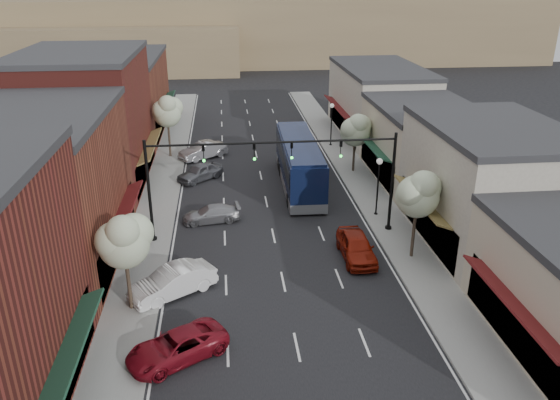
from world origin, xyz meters
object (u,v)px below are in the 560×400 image
object	(u,v)px
tree_right_near	(419,192)
tree_right_far	(356,129)
red_hatchback	(356,246)
tree_left_near	(124,239)
signal_mast_right	(358,169)
parked_car_c	(211,214)
parked_car_b	(173,282)
coach_bus	(299,163)
parked_car_d	(200,172)
signal_mast_left	(185,175)
lamp_post_near	(378,177)
parked_car_a	(177,347)
tree_left_far	(167,111)
lamp_post_far	(332,118)
parked_car_e	(203,150)

from	to	relation	value
tree_right_near	tree_right_far	distance (m)	16.01
red_hatchback	tree_left_near	bearing A→B (deg)	-161.72
signal_mast_right	tree_right_near	xyz separation A→B (m)	(2.73, -4.05, -0.17)
tree_right_near	parked_car_c	world-z (taller)	tree_right_near
tree_right_near	parked_car_b	distance (m)	15.23
coach_bus	parked_car_d	xyz separation A→B (m)	(-8.27, 2.26, -1.31)
signal_mast_left	lamp_post_near	distance (m)	13.75
lamp_post_near	parked_car_a	world-z (taller)	lamp_post_near
tree_left_far	parked_car_a	xyz separation A→B (m)	(2.64, -30.17, -3.95)
coach_bus	red_hatchback	size ratio (longest dim) A/B	2.72
tree_right_near	parked_car_d	distance (m)	20.95
tree_right_far	parked_car_a	size ratio (longest dim) A/B	1.15
lamp_post_far	parked_car_c	distance (m)	21.13
tree_right_near	parked_car_c	size ratio (longest dim) A/B	1.45
red_hatchback	parked_car_a	xyz separation A→B (m)	(-10.47, -8.58, -0.15)
signal_mast_left	tree_right_near	distance (m)	14.55
tree_right_near	tree_left_near	xyz separation A→B (m)	(-16.60, -4.00, -0.23)
lamp_post_far	parked_car_e	size ratio (longest dim) A/B	0.93
tree_right_near	tree_left_near	distance (m)	17.08
lamp_post_far	lamp_post_near	bearing A→B (deg)	-90.00
parked_car_c	tree_right_near	bearing A→B (deg)	54.31
parked_car_d	lamp_post_far	bearing A→B (deg)	81.36
signal_mast_right	tree_left_far	world-z (taller)	signal_mast_right
signal_mast_right	tree_right_near	world-z (taller)	signal_mast_right
tree_left_far	parked_car_e	xyz separation A→B (m)	(3.13, -0.55, -3.82)
signal_mast_right	tree_right_far	world-z (taller)	signal_mast_right
tree_left_near	parked_car_c	world-z (taller)	tree_left_near
red_hatchback	tree_left_far	bearing A→B (deg)	120.93
tree_left_far	parked_car_d	world-z (taller)	tree_left_far
tree_left_far	parked_car_b	xyz separation A→B (m)	(2.05, -24.63, -3.80)
signal_mast_left	tree_left_near	world-z (taller)	signal_mast_left
tree_left_far	tree_right_far	bearing A→B (deg)	-19.87
tree_left_far	parked_car_c	size ratio (longest dim) A/B	1.49
tree_right_far	parked_car_a	world-z (taller)	tree_right_far
signal_mast_left	lamp_post_near	xyz separation A→B (m)	(13.42, 2.50, -1.62)
tree_right_near	coach_bus	bearing A→B (deg)	111.98
parked_car_d	parked_car_e	size ratio (longest dim) A/B	0.89
tree_right_far	signal_mast_left	bearing A→B (deg)	-139.46
signal_mast_right	parked_car_e	distance (m)	20.81
parked_car_a	parked_car_e	size ratio (longest dim) A/B	0.99
lamp_post_near	parked_car_b	world-z (taller)	lamp_post_near
red_hatchback	parked_car_e	size ratio (longest dim) A/B	0.99
coach_bus	red_hatchback	distance (m)	13.01
signal_mast_left	lamp_post_far	world-z (taller)	signal_mast_left
signal_mast_right	tree_right_near	distance (m)	4.89
tree_right_near	parked_car_a	size ratio (longest dim) A/B	1.26
tree_right_far	parked_car_d	bearing A→B (deg)	-177.86
parked_car_b	parked_car_e	distance (m)	24.11
tree_right_near	coach_bus	size ratio (longest dim) A/B	0.46
lamp_post_far	parked_car_b	world-z (taller)	lamp_post_far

